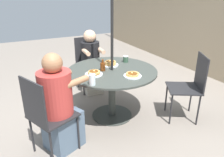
{
  "coord_description": "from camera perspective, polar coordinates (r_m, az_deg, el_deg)",
  "views": [
    {
      "loc": [
        2.55,
        -1.29,
        1.77
      ],
      "look_at": [
        0.0,
        0.0,
        0.6
      ],
      "focal_mm": 35.0,
      "sensor_mm": 36.0,
      "label": 1
    }
  ],
  "objects": [
    {
      "name": "ground_plane",
      "position": [
        3.36,
        0.0,
        -9.52
      ],
      "size": [
        12.0,
        12.0,
        0.0
      ],
      "primitive_type": "plane",
      "color": "gray"
    },
    {
      "name": "patio_table",
      "position": [
        3.09,
        0.0,
        -0.13
      ],
      "size": [
        1.25,
        1.25,
        0.73
      ],
      "color": "#383D38",
      "rests_on": "ground"
    },
    {
      "name": "umbrella_pole",
      "position": [
        2.9,
        0.0,
        11.37
      ],
      "size": [
        0.04,
        0.04,
        2.44
      ],
      "primitive_type": "cylinder",
      "color": "black",
      "rests_on": "ground"
    },
    {
      "name": "patio_chair_north",
      "position": [
        2.45,
        -17.03,
        -8.59
      ],
      "size": [
        0.57,
        0.57,
        0.96
      ],
      "rotation": [
        0.0,
        0.0,
        0.4
      ],
      "color": "#232326",
      "rests_on": "ground"
    },
    {
      "name": "diner_north",
      "position": [
        2.55,
        -13.63,
        -7.42
      ],
      "size": [
        0.51,
        0.57,
        1.18
      ],
      "rotation": [
        0.0,
        0.0,
        0.4
      ],
      "color": "slate",
      "rests_on": "ground"
    },
    {
      "name": "patio_chair_east",
      "position": [
        3.24,
        19.9,
        -1.21
      ],
      "size": [
        0.6,
        0.6,
        0.96
      ],
      "rotation": [
        0.0,
        0.0,
        -3.66
      ],
      "color": "#232326",
      "rests_on": "ground"
    },
    {
      "name": "patio_chair_south",
      "position": [
        4.08,
        -6.27,
        4.77
      ],
      "size": [
        0.46,
        0.46,
        0.96
      ],
      "rotation": [
        0.0,
        0.0,
        -1.63
      ],
      "color": "#232326",
      "rests_on": "ground"
    },
    {
      "name": "diner_south",
      "position": [
        3.92,
        -5.45,
        3.67
      ],
      "size": [
        0.48,
        0.35,
        1.13
      ],
      "rotation": [
        0.0,
        0.0,
        -1.63
      ],
      "color": "beige",
      "rests_on": "ground"
    },
    {
      "name": "pancake_plate_a",
      "position": [
        2.81,
        5.38,
        0.9
      ],
      "size": [
        0.23,
        0.23,
        0.06
      ],
      "color": "white",
      "rests_on": "patio_table"
    },
    {
      "name": "pancake_plate_b",
      "position": [
        3.19,
        -0.42,
        3.88
      ],
      "size": [
        0.23,
        0.23,
        0.08
      ],
      "color": "white",
      "rests_on": "patio_table"
    },
    {
      "name": "pancake_plate_c",
      "position": [
        2.85,
        -4.75,
        1.36
      ],
      "size": [
        0.23,
        0.23,
        0.06
      ],
      "color": "white",
      "rests_on": "patio_table"
    },
    {
      "name": "syrup_bottle",
      "position": [
        2.99,
        -2.43,
        3.18
      ],
      "size": [
        0.09,
        0.07,
        0.16
      ],
      "color": "#602D0F",
      "rests_on": "patio_table"
    },
    {
      "name": "coffee_cup",
      "position": [
        3.36,
        3.57,
        5.1
      ],
      "size": [
        0.08,
        0.08,
        0.1
      ],
      "color": "#33513D",
      "rests_on": "patio_table"
    },
    {
      "name": "drinking_glass_a",
      "position": [
        2.54,
        -5.18,
        -0.3
      ],
      "size": [
        0.08,
        0.08,
        0.13
      ],
      "primitive_type": "cylinder",
      "color": "silver",
      "rests_on": "patio_table"
    }
  ]
}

